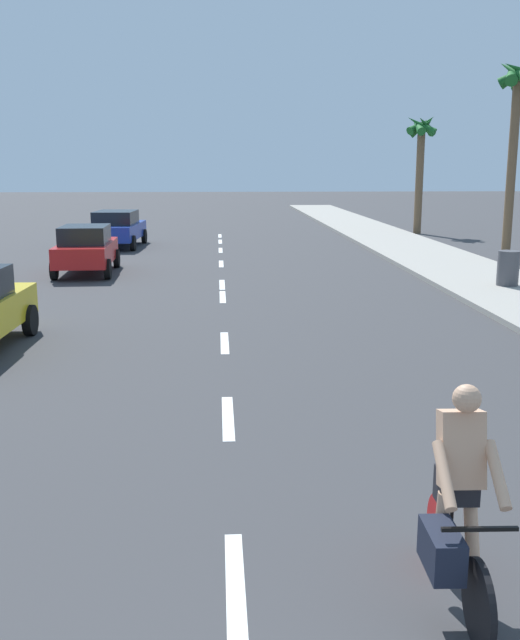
{
  "coord_description": "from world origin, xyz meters",
  "views": [
    {
      "loc": [
        -0.11,
        -1.1,
        3.43
      ],
      "look_at": [
        0.53,
        9.78,
        1.1
      ],
      "focal_mm": 40.31,
      "sensor_mm": 36.0,
      "label": 1
    }
  ],
  "objects_px": {
    "cyclist": "(456,509)",
    "parked_car_blue": "(117,228)",
    "palm_tree_distant": "(421,143)",
    "trash_bin_far": "(508,268)",
    "parked_car_red": "(86,248)",
    "palm_tree_far": "(516,104)"
  },
  "relations": [
    {
      "from": "parked_car_red",
      "to": "palm_tree_distant",
      "type": "distance_m",
      "value": 20.31
    },
    {
      "from": "parked_car_red",
      "to": "palm_tree_far",
      "type": "relative_size",
      "value": 0.54
    },
    {
      "from": "parked_car_blue",
      "to": "palm_tree_distant",
      "type": "distance_m",
      "value": 16.23
    },
    {
      "from": "palm_tree_far",
      "to": "parked_car_blue",
      "type": "bearing_deg",
      "value": 158.69
    },
    {
      "from": "cyclist",
      "to": "palm_tree_distant",
      "type": "distance_m",
      "value": 33.39
    },
    {
      "from": "parked_car_red",
      "to": "palm_tree_far",
      "type": "bearing_deg",
      "value": 6.36
    },
    {
      "from": "parked_car_blue",
      "to": "palm_tree_far",
      "type": "relative_size",
      "value": 0.62
    },
    {
      "from": "palm_tree_far",
      "to": "palm_tree_distant",
      "type": "relative_size",
      "value": 1.19
    },
    {
      "from": "parked_car_blue",
      "to": "trash_bin_far",
      "type": "xyz_separation_m",
      "value": [
        12.53,
        -11.9,
        -0.21
      ]
    },
    {
      "from": "parked_car_red",
      "to": "palm_tree_distant",
      "type": "xyz_separation_m",
      "value": [
        14.7,
        13.5,
        3.79
      ]
    },
    {
      "from": "palm_tree_distant",
      "to": "parked_car_blue",
      "type": "bearing_deg",
      "value": -159.42
    },
    {
      "from": "parked_car_red",
      "to": "trash_bin_far",
      "type": "xyz_separation_m",
      "value": [
        12.45,
        -3.95,
        -0.21
      ]
    },
    {
      "from": "cyclist",
      "to": "parked_car_blue",
      "type": "bearing_deg",
      "value": -74.96
    },
    {
      "from": "cyclist",
      "to": "parked_car_blue",
      "type": "relative_size",
      "value": 0.4
    },
    {
      "from": "parked_car_blue",
      "to": "trash_bin_far",
      "type": "bearing_deg",
      "value": -40.32
    },
    {
      "from": "palm_tree_distant",
      "to": "trash_bin_far",
      "type": "height_order",
      "value": "palm_tree_distant"
    },
    {
      "from": "parked_car_blue",
      "to": "palm_tree_far",
      "type": "bearing_deg",
      "value": -18.11
    },
    {
      "from": "parked_car_red",
      "to": "trash_bin_far",
      "type": "bearing_deg",
      "value": -19.4
    },
    {
      "from": "palm_tree_far",
      "to": "palm_tree_distant",
      "type": "distance_m",
      "value": 11.41
    },
    {
      "from": "cyclist",
      "to": "palm_tree_far",
      "type": "relative_size",
      "value": 0.25
    },
    {
      "from": "cyclist",
      "to": "parked_car_red",
      "type": "relative_size",
      "value": 0.46
    },
    {
      "from": "cyclist",
      "to": "parked_car_red",
      "type": "distance_m",
      "value": 19.52
    }
  ]
}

